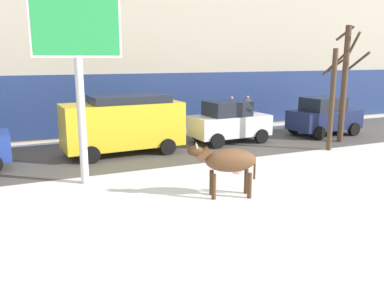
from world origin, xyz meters
The scene contains 13 objects.
ground_plane centered at (0.00, 0.00, 0.00)m, with size 120.00×120.00×0.00m, color white.
road_strip centered at (0.00, 7.48, 0.00)m, with size 60.00×5.60×0.01m, color #514F4C.
building_facade centered at (0.00, 13.84, 6.48)m, with size 44.00×6.10×13.00m.
cow_brown centered at (0.46, 1.22, 0.99)m, with size 1.93×1.01×1.54m.
billboard centered at (-2.93, 4.03, 4.31)m, with size 2.52×0.24×5.56m.
car_yellow_van centered at (-0.87, 7.30, 1.24)m, with size 4.68×2.29×2.32m.
car_white_hatchback centered at (4.01, 7.55, 0.93)m, with size 3.58×2.06×1.86m.
car_navy_hatchback centered at (9.15, 7.20, 0.93)m, with size 3.58×2.06×1.86m.
pedestrian_near_billboard centered at (6.95, 10.80, 0.88)m, with size 0.36×0.24×1.73m.
pedestrian_by_cars centered at (5.95, 10.80, 0.88)m, with size 0.36×0.24×1.73m.
pedestrian_far_left centered at (0.86, 10.80, 0.88)m, with size 0.36×0.24×1.73m.
bare_tree_left_lot centered at (7.07, 4.53, 2.20)m, with size 0.84×0.85×4.11m.
bare_tree_right_lot centered at (8.76, 5.62, 2.75)m, with size 1.00×1.35×5.12m.
Camera 1 is at (-4.67, -7.92, 3.73)m, focal length 37.30 mm.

